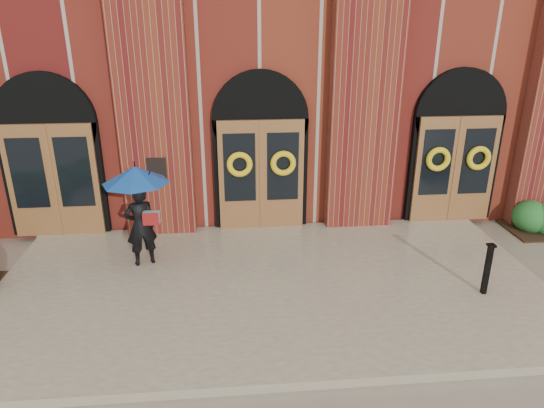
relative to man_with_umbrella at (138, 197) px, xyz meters
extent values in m
plane|color=gray|center=(2.44, -1.12, -1.55)|extent=(90.00, 90.00, 0.00)
cube|color=tan|center=(2.44, -0.97, -1.47)|extent=(10.00, 5.30, 0.15)
cube|color=maroon|center=(2.44, 7.78, 1.95)|extent=(16.00, 12.00, 7.00)
cube|color=black|center=(0.19, 1.35, 0.10)|extent=(0.40, 0.05, 0.55)
cube|color=maroon|center=(0.19, 1.60, 1.95)|extent=(1.50, 0.45, 7.00)
cube|color=maroon|center=(4.69, 1.60, 1.95)|extent=(1.50, 0.45, 7.00)
cube|color=brown|center=(-2.06, 1.59, -0.15)|extent=(1.90, 0.10, 2.50)
cylinder|color=black|center=(-2.06, 1.73, 1.10)|extent=(2.10, 0.22, 2.10)
cube|color=brown|center=(2.44, 1.59, -0.15)|extent=(1.90, 0.10, 2.50)
cylinder|color=black|center=(2.44, 1.73, 1.10)|extent=(2.10, 0.22, 2.10)
cube|color=brown|center=(6.94, 1.59, -0.15)|extent=(1.90, 0.10, 2.50)
cylinder|color=black|center=(6.94, 1.73, 1.10)|extent=(2.10, 0.22, 2.10)
torus|color=yellow|center=(1.96, 1.47, 0.15)|extent=(0.57, 0.13, 0.57)
torus|color=yellow|center=(2.92, 1.47, 0.15)|extent=(0.57, 0.13, 0.57)
torus|color=yellow|center=(6.46, 1.47, 0.15)|extent=(0.57, 0.13, 0.57)
torus|color=yellow|center=(7.42, 1.47, 0.15)|extent=(0.57, 0.13, 0.57)
imported|color=black|center=(0.00, 0.00, -0.59)|extent=(0.69, 0.56, 1.61)
cone|color=navy|center=(0.00, 0.00, 0.44)|extent=(1.60, 1.60, 0.32)
cylinder|color=black|center=(0.05, -0.05, 0.01)|extent=(0.02, 0.02, 0.54)
cube|color=#A7A9AC|center=(0.23, -0.13, -0.37)|extent=(0.33, 0.24, 0.24)
cube|color=maroon|center=(0.23, -0.21, -0.37)|extent=(0.29, 0.12, 0.24)
cube|color=black|center=(6.13, -1.69, -0.94)|extent=(0.08, 0.08, 0.91)
cube|color=black|center=(6.13, -1.69, -0.46)|extent=(0.13, 0.13, 0.04)
camera|label=1|loc=(1.73, -8.74, 3.16)|focal=32.00mm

